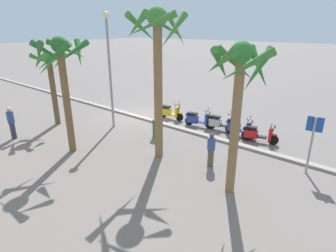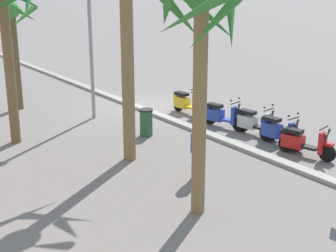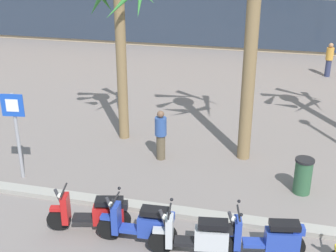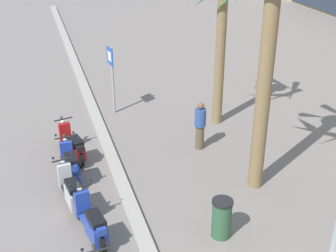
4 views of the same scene
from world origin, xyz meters
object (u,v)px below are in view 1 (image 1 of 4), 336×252
palm_tree_by_mall_entrance (50,70)px  pedestrian_strolling_near_curb (211,149)px  crossing_sign (312,139)px  pedestrian_by_palm_tree (11,122)px  palm_tree_near_sign (158,50)px  scooter_yellow_mid_front (170,112)px  palm_tree_mid_walkway (62,66)px  palm_tree_far_corner (239,83)px  scooter_silver_last_in_row (220,123)px  scooter_blue_tail_end (197,119)px  scooter_blue_lead_nearest (238,128)px  scooter_red_mid_rear (257,134)px  street_lamp (109,60)px  litter_bin (157,128)px

palm_tree_by_mall_entrance → pedestrian_strolling_near_curb: palm_tree_by_mall_entrance is taller
crossing_sign → pedestrian_strolling_near_curb: (3.37, 2.00, -0.72)m
pedestrian_by_palm_tree → palm_tree_near_sign: bearing=-155.5°
scooter_yellow_mid_front → palm_tree_mid_walkway: bearing=85.8°
crossing_sign → pedestrian_strolling_near_curb: size_ratio=1.59×
palm_tree_far_corner → pedestrian_by_palm_tree: palm_tree_far_corner is taller
scooter_silver_last_in_row → scooter_yellow_mid_front: (3.57, 0.20, -0.00)m
scooter_blue_tail_end → palm_tree_far_corner: palm_tree_far_corner is taller
palm_tree_far_corner → crossing_sign: bearing=-118.9°
scooter_silver_last_in_row → palm_tree_by_mall_entrance: size_ratio=0.40×
scooter_blue_lead_nearest → scooter_silver_last_in_row: (1.21, -0.11, -0.01)m
palm_tree_near_sign → palm_tree_by_mall_entrance: bearing=4.6°
scooter_blue_lead_nearest → palm_tree_near_sign: (1.68, 4.65, 4.32)m
scooter_red_mid_rear → palm_tree_mid_walkway: size_ratio=0.35×
scooter_blue_tail_end → palm_tree_far_corner: bearing=133.7°
scooter_blue_tail_end → palm_tree_far_corner: (-4.80, 5.03, 3.53)m
palm_tree_far_corner → pedestrian_strolling_near_curb: 3.77m
palm_tree_by_mall_entrance → palm_tree_far_corner: bearing=-179.6°
palm_tree_far_corner → pedestrian_strolling_near_curb: size_ratio=3.50×
scooter_blue_lead_nearest → crossing_sign: size_ratio=0.73×
palm_tree_by_mall_entrance → street_lamp: size_ratio=0.68×
scooter_silver_last_in_row → scooter_yellow_mid_front: bearing=3.2°
litter_bin → street_lamp: 4.68m
crossing_sign → street_lamp: size_ratio=0.37×
crossing_sign → palm_tree_near_sign: (5.70, 2.70, 3.28)m
palm_tree_far_corner → palm_tree_near_sign: (3.91, -0.56, 0.80)m
palm_tree_near_sign → pedestrian_strolling_near_curb: palm_tree_near_sign is taller
palm_tree_mid_walkway → pedestrian_strolling_near_curb: 7.38m
palm_tree_near_sign → pedestrian_by_palm_tree: (7.41, 3.38, -3.86)m
palm_tree_mid_walkway → scooter_red_mid_rear: bearing=-133.7°
scooter_red_mid_rear → crossing_sign: 3.54m
palm_tree_near_sign → litter_bin: (1.64, -1.68, -4.30)m
palm_tree_by_mall_entrance → litter_bin: palm_tree_by_mall_entrance is taller
palm_tree_by_mall_entrance → litter_bin: 7.16m
street_lamp → scooter_blue_tail_end: bearing=-140.4°
palm_tree_near_sign → palm_tree_by_mall_entrance: 7.97m
scooter_silver_last_in_row → palm_tree_near_sign: palm_tree_near_sign is taller
scooter_yellow_mid_front → palm_tree_mid_walkway: palm_tree_mid_walkway is taller
pedestrian_by_palm_tree → pedestrian_strolling_near_curb: 10.57m
scooter_yellow_mid_front → palm_tree_far_corner: palm_tree_far_corner is taller
scooter_red_mid_rear → palm_tree_far_corner: (-1.08, 5.02, 3.54)m
scooter_blue_tail_end → palm_tree_near_sign: (-0.90, 4.46, 4.33)m
scooter_blue_lead_nearest → scooter_red_mid_rear: bearing=170.8°
crossing_sign → palm_tree_mid_walkway: (9.30, 4.95, 2.54)m
palm_tree_far_corner → palm_tree_near_sign: palm_tree_near_sign is taller
scooter_silver_last_in_row → palm_tree_far_corner: palm_tree_far_corner is taller
litter_bin → palm_tree_far_corner: bearing=158.0°
crossing_sign → palm_tree_by_mall_entrance: size_ratio=0.54×
scooter_blue_lead_nearest → pedestrian_strolling_near_curb: size_ratio=1.16×
palm_tree_near_sign → palm_tree_mid_walkway: bearing=32.0°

